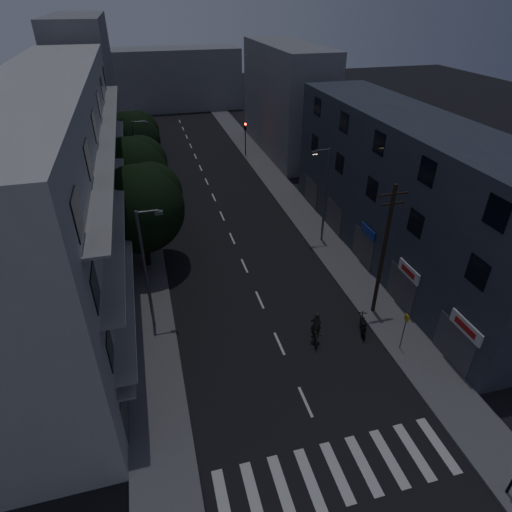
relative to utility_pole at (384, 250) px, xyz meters
name	(u,v)px	position (x,y,z in m)	size (l,w,h in m)	color
ground	(221,214)	(-6.96, 17.23, -4.87)	(160.00, 160.00, 0.00)	black
sidewalk_left	(142,222)	(-14.46, 17.23, -4.79)	(3.00, 90.00, 0.15)	#565659
sidewalk_right	(295,204)	(0.54, 17.23, -4.79)	(3.00, 90.00, 0.15)	#565659
crosswalk	(337,472)	(-6.96, -9.77, -4.86)	(10.90, 3.00, 0.01)	beige
lane_markings	(210,189)	(-6.96, 23.48, -4.86)	(0.15, 60.50, 0.01)	beige
building_left	(64,186)	(-18.93, 10.23, 2.13)	(7.00, 36.00, 14.00)	#A5A6A1
building_right	(404,192)	(5.04, 6.23, 0.63)	(6.19, 28.00, 11.00)	#2D323D
building_far_left	(88,88)	(-18.96, 40.23, 3.13)	(6.00, 20.00, 16.00)	slate
building_far_right	(286,100)	(5.04, 34.23, 1.63)	(6.00, 20.00, 13.00)	slate
building_far_end	(171,79)	(-6.96, 62.23, 0.13)	(24.00, 8.00, 10.00)	slate
tree_near	(140,206)	(-14.13, 9.74, 0.28)	(6.47, 6.47, 7.98)	black
tree_mid	(131,173)	(-14.66, 16.52, 0.32)	(6.55, 6.55, 8.06)	black
tree_far	(131,139)	(-14.44, 27.47, 0.06)	(6.17, 6.17, 7.63)	black
traffic_signal_far_right	(245,132)	(-0.60, 33.11, -1.77)	(0.28, 0.37, 4.10)	black
traffic_signal_far_left	(141,145)	(-13.60, 30.99, -1.77)	(0.28, 0.37, 4.10)	black
street_lamp_left_near	(147,265)	(-14.10, 2.41, -0.27)	(1.51, 0.25, 8.00)	#56595E
street_lamp_right	(324,191)	(0.25, 9.81, -0.27)	(1.51, 0.25, 8.00)	slate
street_lamp_left_far	(139,158)	(-13.93, 21.90, -0.27)	(1.51, 0.25, 8.00)	#575A5E
utility_pole	(384,250)	(0.00, 0.00, 0.00)	(1.80, 0.24, 9.00)	black
bus_stop_sign	(405,326)	(-0.16, -3.63, -2.98)	(0.06, 0.35, 2.52)	#595B60
motorcycle	(363,326)	(-1.60, -1.63, -4.39)	(0.85, 1.79, 1.20)	black
cyclist	(315,332)	(-4.83, -1.65, -4.10)	(1.01, 1.89, 2.28)	black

